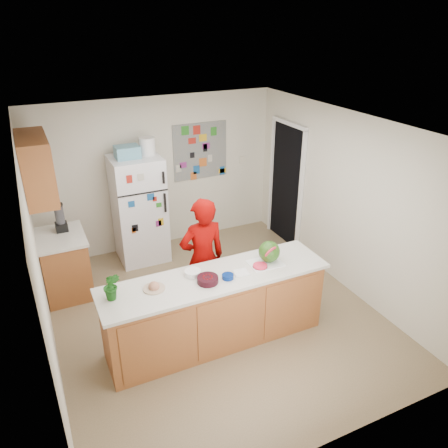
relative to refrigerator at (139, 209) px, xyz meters
name	(u,v)px	position (x,y,z in m)	size (l,w,h in m)	color
floor	(215,313)	(0.45, -1.88, -0.86)	(4.00, 4.50, 0.02)	brown
wall_back	(158,174)	(0.45, 0.38, 0.40)	(4.00, 0.02, 2.50)	beige
wall_left	(37,266)	(-1.56, -1.88, 0.40)	(0.02, 4.50, 2.50)	beige
wall_right	(345,202)	(2.46, -1.88, 0.40)	(0.02, 4.50, 2.50)	beige
ceiling	(212,126)	(0.45, -1.88, 1.66)	(4.00, 4.50, 0.02)	white
doorway	(287,185)	(2.44, -0.43, 0.17)	(0.03, 0.85, 2.04)	black
peninsula_base	(216,311)	(0.25, -2.38, -0.41)	(2.60, 0.62, 0.88)	brown
peninsula_top	(216,278)	(0.25, -2.38, 0.05)	(2.68, 0.70, 0.04)	silver
side_counter_base	(65,266)	(-1.24, -0.53, -0.42)	(0.60, 0.80, 0.86)	brown
side_counter_top	(60,237)	(-1.24, -0.53, 0.03)	(0.64, 0.84, 0.04)	silver
upper_cabinets	(36,168)	(-1.37, -0.58, 1.05)	(0.35, 1.00, 0.80)	brown
refrigerator	(139,209)	(0.00, 0.00, 0.00)	(0.75, 0.70, 1.70)	silver
fridge_top_bin	(127,152)	(-0.10, 0.00, 0.94)	(0.35, 0.28, 0.18)	#5999B2
photo_collage	(200,151)	(1.20, 0.36, 0.70)	(0.95, 0.01, 0.95)	slate
person	(203,259)	(0.33, -1.81, -0.03)	(0.60, 0.39, 1.65)	#6E0100
blender_appliance	(60,218)	(-1.19, -0.38, 0.24)	(0.12, 0.12, 0.38)	black
cutting_board	(265,263)	(0.90, -2.38, 0.08)	(0.40, 0.30, 0.01)	white
watermelon	(269,252)	(0.96, -2.36, 0.21)	(0.26, 0.26, 0.26)	#265C0E
watermelon_slice	(260,266)	(0.80, -2.43, 0.09)	(0.17, 0.17, 0.02)	#E74235
cherry_bowl	(208,280)	(0.12, -2.46, 0.11)	(0.24, 0.24, 0.07)	black
white_bowl	(193,273)	(0.02, -2.25, 0.10)	(0.19, 0.19, 0.06)	silver
cobalt_bowl	(228,276)	(0.36, -2.48, 0.10)	(0.14, 0.14, 0.05)	navy
plate	(154,288)	(-0.46, -2.33, 0.08)	(0.24, 0.24, 0.02)	#BCAB92
paper_towel	(241,273)	(0.54, -2.45, 0.08)	(0.16, 0.15, 0.02)	white
keys	(271,268)	(0.91, -2.50, 0.08)	(0.09, 0.04, 0.01)	slate
potted_plant	(112,286)	(-0.90, -2.33, 0.23)	(0.18, 0.15, 0.33)	#0F400D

